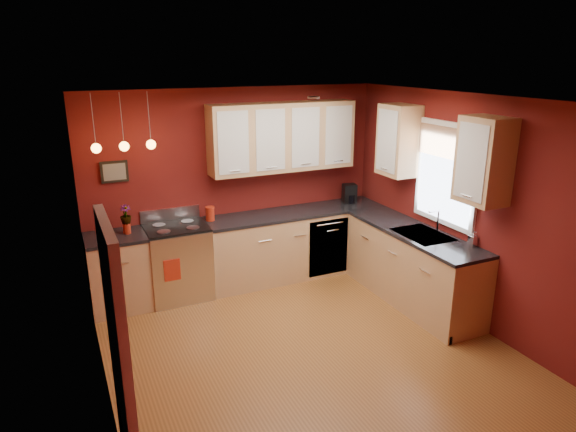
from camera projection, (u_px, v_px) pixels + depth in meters
name	position (u px, v px, depth m)	size (l,w,h in m)	color
floor	(306.00, 348.00, 5.47)	(4.20, 4.20, 0.00)	brown
ceiling	(309.00, 99.00, 4.69)	(4.00, 4.20, 0.02)	silver
wall_back	(237.00, 186.00, 6.90)	(4.00, 0.02, 2.60)	maroon
wall_front	(458.00, 333.00, 3.26)	(4.00, 0.02, 2.60)	maroon
wall_left	(94.00, 267.00, 4.28)	(0.02, 4.20, 2.60)	maroon
wall_right	(463.00, 209.00, 5.88)	(0.02, 4.20, 2.60)	maroon
base_cabinets_back_left	(119.00, 274.00, 6.23)	(0.70, 0.60, 0.90)	tan
base_cabinets_back_right	(295.00, 244.00, 7.19)	(2.54, 0.60, 0.90)	tan
base_cabinets_right	(412.00, 268.00, 6.41)	(0.60, 2.10, 0.90)	tan
counter_back_left	(115.00, 237.00, 6.09)	(0.70, 0.62, 0.04)	black
counter_back_right	(295.00, 212.00, 7.04)	(2.54, 0.62, 0.04)	black
counter_right	(415.00, 232.00, 6.27)	(0.62, 2.10, 0.04)	black
gas_range	(178.00, 261.00, 6.51)	(0.76, 0.64, 1.11)	silver
dishwasher_front	(328.00, 247.00, 7.08)	(0.60, 0.02, 0.80)	silver
sink	(423.00, 236.00, 6.14)	(0.50, 0.70, 0.33)	gray
window	(446.00, 171.00, 6.02)	(0.06, 1.02, 1.22)	white
door_left_wall	(122.00, 371.00, 3.33)	(0.12, 0.82, 2.05)	white
upper_cabinets_back	(283.00, 137.00, 6.79)	(2.00, 0.35, 0.90)	tan
upper_cabinets_right	(437.00, 149.00, 5.90)	(0.35, 1.95, 0.90)	tan
wall_picture	(114.00, 172.00, 6.15)	(0.32, 0.03, 0.26)	black
pendant_lights	(124.00, 146.00, 5.80)	(0.71, 0.11, 0.66)	gray
red_canister	(210.00, 214.00, 6.61)	(0.12, 0.12, 0.18)	#AF2612
red_vase	(127.00, 228.00, 6.14)	(0.09, 0.09, 0.14)	#AF2612
flowers	(126.00, 215.00, 6.09)	(0.13, 0.13, 0.23)	#AF2612
coffee_maker	(350.00, 194.00, 7.41)	(0.21, 0.21, 0.27)	black
soap_pump	(473.00, 239.00, 5.73)	(0.08, 0.08, 0.18)	white
dish_towel	(172.00, 270.00, 6.16)	(0.20, 0.01, 0.27)	#AF2612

